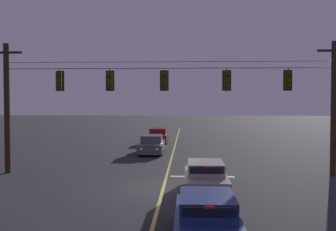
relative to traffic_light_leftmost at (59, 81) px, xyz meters
The scene contains 13 objects.
ground_plane 8.58m from the traffic_light_leftmost, 30.57° to the right, with size 180.00×180.00×0.00m, color #28282B.
lane_centre_stripe 9.88m from the traffic_light_leftmost, 45.41° to the left, with size 0.14×60.00×0.01m, color #D1C64C.
stop_bar_paint 9.37m from the traffic_light_leftmost, ahead, with size 3.40×0.36×0.01m, color silver.
signal_span_assembly 6.09m from the traffic_light_leftmost, ahead, with size 19.59×0.32×7.17m.
traffic_light_leftmost is the anchor object (origin of this frame).
traffic_light_left_inner 2.79m from the traffic_light_leftmost, ahead, with size 0.48×0.41×1.22m.
traffic_light_centre 5.77m from the traffic_light_leftmost, ahead, with size 0.48×0.41×1.22m.
traffic_light_right_inner 9.16m from the traffic_light_leftmost, ahead, with size 0.48×0.41×1.22m.
traffic_light_rightmost 12.42m from the traffic_light_leftmost, ahead, with size 0.48×0.41×1.22m.
car_waiting_near_lane 9.99m from the traffic_light_leftmost, 28.94° to the right, with size 1.80×4.33×1.39m.
car_oncoming_lead 10.55m from the traffic_light_leftmost, 63.04° to the left, with size 1.80×4.42×1.39m.
car_oncoming_trailing 17.28m from the traffic_light_leftmost, 75.23° to the left, with size 1.80×4.42×1.39m.
car_waiting_second_near 13.58m from the traffic_light_leftmost, 53.73° to the right, with size 1.80×4.33×1.39m.
Camera 1 is at (1.09, -17.90, 4.01)m, focal length 42.27 mm.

